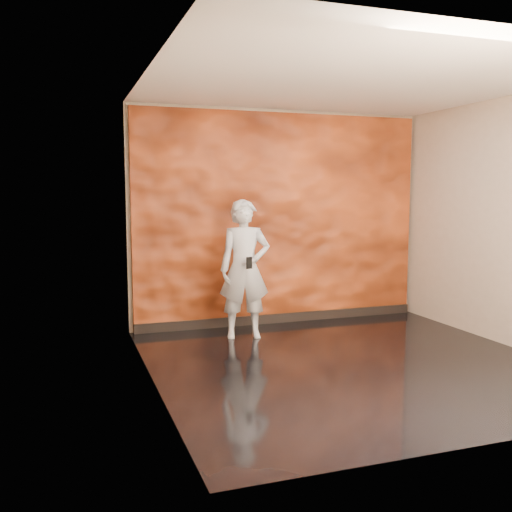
# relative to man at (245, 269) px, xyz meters

# --- Properties ---
(room) EXTENTS (4.02, 4.02, 2.81)m
(room) POSITION_rel_man_xyz_m (0.71, -1.35, 0.58)
(room) COLOR black
(room) RESTS_ON ground
(feature_wall) EXTENTS (3.90, 0.06, 2.75)m
(feature_wall) POSITION_rel_man_xyz_m (0.71, 0.61, 0.56)
(feature_wall) COLOR orange
(feature_wall) RESTS_ON ground
(baseboard) EXTENTS (3.90, 0.04, 0.12)m
(baseboard) POSITION_rel_man_xyz_m (0.71, 0.57, -0.76)
(baseboard) COLOR black
(baseboard) RESTS_ON ground
(man) EXTENTS (0.67, 0.50, 1.65)m
(man) POSITION_rel_man_xyz_m (0.00, 0.00, 0.00)
(man) COLOR #A4A9B3
(man) RESTS_ON ground
(phone) EXTENTS (0.07, 0.04, 0.14)m
(phone) POSITION_rel_man_xyz_m (-0.02, -0.23, 0.10)
(phone) COLOR black
(phone) RESTS_ON man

